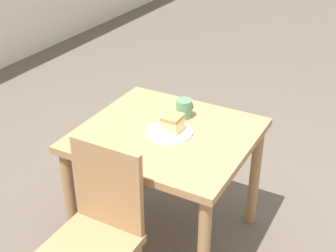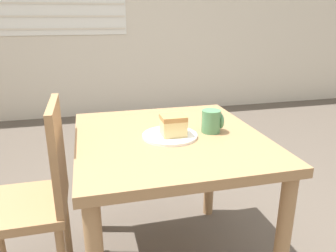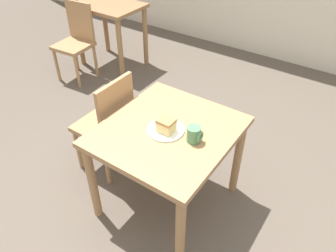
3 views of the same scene
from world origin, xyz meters
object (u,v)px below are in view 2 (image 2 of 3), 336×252
at_px(dining_table_near, 170,158).
at_px(chair_near_window, 36,194).
at_px(plate, 170,136).
at_px(coffee_mug, 212,121).
at_px(cake_slice, 173,125).

relative_size(dining_table_near, chair_near_window, 1.01).
xyz_separation_m(dining_table_near, plate, (-0.00, -0.02, 0.11)).
distance_m(chair_near_window, coffee_mug, 0.84).
bearing_deg(cake_slice, chair_near_window, 173.29).
bearing_deg(plate, dining_table_near, 78.25).
bearing_deg(dining_table_near, coffee_mug, -1.16).
relative_size(dining_table_near, coffee_mug, 8.59).
height_order(cake_slice, coffee_mug, coffee_mug).
height_order(chair_near_window, cake_slice, chair_near_window).
bearing_deg(chair_near_window, dining_table_near, 86.18).
relative_size(dining_table_near, plate, 3.67).
bearing_deg(cake_slice, coffee_mug, 8.16).
height_order(dining_table_near, chair_near_window, chair_near_window).
relative_size(cake_slice, coffee_mug, 1.02).
relative_size(plate, cake_slice, 2.30).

